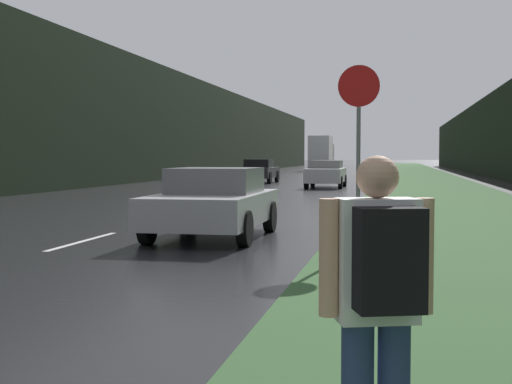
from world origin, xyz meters
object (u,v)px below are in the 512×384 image
stop_sign (358,137)px  car_passing_near (214,202)px  car_passing_far (326,174)px  hitchhiker_with_backpack (379,300)px  car_oncoming (260,171)px  delivery_truck (321,153)px

stop_sign → car_passing_near: (-2.93, 1.51, -1.24)m
car_passing_near → car_passing_far: car_passing_far is taller
hitchhiker_with_backpack → car_oncoming: (-8.06, 38.74, -0.20)m
stop_sign → delivery_truck: (-7.49, 65.67, 0.00)m
car_passing_near → car_oncoming: bearing=-80.9°
hitchhiker_with_backpack → delivery_truck: size_ratio=0.23×
hitchhiker_with_backpack → car_oncoming: 39.57m
stop_sign → car_passing_far: stop_sign is taller
hitchhiker_with_backpack → car_passing_far: bearing=77.7°
car_passing_far → delivery_truck: bearing=-83.7°
hitchhiker_with_backpack → delivery_truck: (-8.06, 74.48, 1.01)m
stop_sign → car_passing_far: 24.63m
stop_sign → car_oncoming: bearing=104.1°
stop_sign → car_oncoming: 30.87m
stop_sign → delivery_truck: 66.10m
stop_sign → hitchhiker_with_backpack: 8.88m
hitchhiker_with_backpack → car_oncoming: size_ratio=0.38×
car_passing_far → delivery_truck: size_ratio=0.63×
stop_sign → car_passing_near: bearing=152.7°
stop_sign → delivery_truck: bearing=96.5°
car_oncoming → delivery_truck: delivery_truck is taller
car_oncoming → delivery_truck: size_ratio=0.61×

